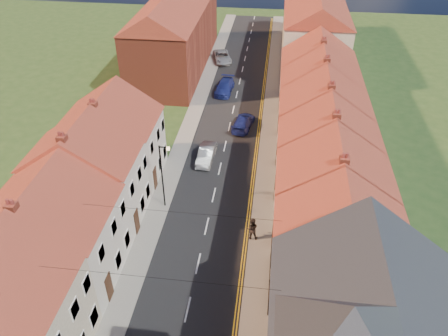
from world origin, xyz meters
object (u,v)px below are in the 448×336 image
at_px(car_mid, 206,154).
at_px(car_far_b, 243,122).
at_px(lamppost, 163,173).
at_px(car_far, 225,87).
at_px(car_distant, 222,57).
at_px(pedestrian_right, 252,229).

distance_m(car_mid, car_far_b, 7.34).
distance_m(lamppost, car_far, 22.81).
bearing_deg(car_mid, car_far, 92.54).
height_order(car_distant, pedestrian_right, pedestrian_right).
bearing_deg(car_mid, car_distant, 96.00).
height_order(car_far, car_far_b, car_far).
distance_m(lamppost, pedestrian_right, 8.44).
relative_size(car_mid, car_distant, 0.83).
height_order(car_mid, car_far, car_far).
height_order(lamppost, car_far, lamppost).
bearing_deg(pedestrian_right, car_mid, -65.67).
height_order(lamppost, car_distant, lamppost).
distance_m(car_far, pedestrian_right, 26.04).
distance_m(lamppost, car_mid, 8.17).
bearing_deg(pedestrian_right, car_far, -80.80).
height_order(car_distant, car_far_b, car_distant).
distance_m(lamppost, car_distant, 32.64).
height_order(lamppost, pedestrian_right, lamppost).
height_order(car_far, car_distant, car_far).
height_order(car_far, pedestrian_right, pedestrian_right).
height_order(car_mid, car_far_b, car_mid).
relative_size(car_distant, pedestrian_right, 2.58).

